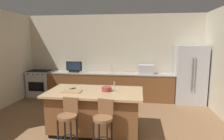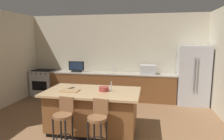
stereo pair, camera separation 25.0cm
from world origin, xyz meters
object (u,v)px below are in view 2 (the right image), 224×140
at_px(kitchen_island, 93,111).
at_px(refrigerator, 193,75).
at_px(range_oven, 44,82).
at_px(bar_stool_right, 98,122).
at_px(microwave, 148,69).
at_px(cell_phone, 71,88).
at_px(cutting_board, 69,91).
at_px(tv_monitor, 76,67).
at_px(bar_stool_left, 64,119).
at_px(fruit_bowl, 104,89).

relative_size(kitchen_island, refrigerator, 1.11).
relative_size(refrigerator, range_oven, 1.98).
height_order(kitchen_island, bar_stool_right, bar_stool_right).
bearing_deg(kitchen_island, range_oven, 136.46).
bearing_deg(microwave, refrigerator, -2.17).
height_order(refrigerator, cell_phone, refrigerator).
xyz_separation_m(bar_stool_right, cutting_board, (-0.78, 0.62, 0.36)).
xyz_separation_m(tv_monitor, bar_stool_left, (0.95, -3.11, -0.50)).
bearing_deg(cell_phone, kitchen_island, 16.31).
relative_size(kitchen_island, bar_stool_right, 2.12).
xyz_separation_m(kitchen_island, bar_stool_right, (0.32, -0.74, 0.09)).
xyz_separation_m(refrigerator, range_oven, (-5.03, 0.05, -0.45)).
bearing_deg(bar_stool_left, refrigerator, 54.32).
bearing_deg(bar_stool_right, range_oven, 142.27).
relative_size(kitchen_island, microwave, 4.15).
height_order(tv_monitor, bar_stool_right, tv_monitor).
bearing_deg(kitchen_island, refrigerator, 43.65).
bearing_deg(cell_phone, range_oven, 160.53).
bearing_deg(cutting_board, range_oven, 129.39).
bearing_deg(fruit_bowl, refrigerator, 46.42).
xyz_separation_m(kitchen_island, range_oven, (-2.54, 2.42, -0.01)).
bearing_deg(range_oven, fruit_bowl, -40.66).
xyz_separation_m(range_oven, bar_stool_left, (2.23, -3.16, 0.11)).
distance_m(refrigerator, tv_monitor, 3.76).
relative_size(bar_stool_left, fruit_bowl, 4.50).
height_order(bar_stool_right, cell_phone, bar_stool_right).
distance_m(refrigerator, bar_stool_right, 3.80).
relative_size(bar_stool_left, bar_stool_right, 1.00).
distance_m(tv_monitor, bar_stool_right, 3.52).
bearing_deg(tv_monitor, cutting_board, -71.98).
xyz_separation_m(microwave, cell_phone, (-1.66, -2.30, -0.12)).
bearing_deg(refrigerator, range_oven, 179.43).
height_order(microwave, fruit_bowl, microwave).
bearing_deg(cutting_board, cell_phone, 105.02).
xyz_separation_m(microwave, bar_stool_left, (-1.45, -3.16, -0.47)).
xyz_separation_m(range_oven, tv_monitor, (1.28, -0.05, 0.60)).
distance_m(microwave, bar_stool_right, 3.29).
bearing_deg(refrigerator, microwave, 177.83).
relative_size(bar_stool_right, fruit_bowl, 4.50).
xyz_separation_m(refrigerator, cutting_board, (-2.94, -2.49, 0.02)).
relative_size(tv_monitor, bar_stool_right, 0.57).
relative_size(microwave, bar_stool_left, 0.51).
distance_m(kitchen_island, bar_stool_left, 0.81).
bearing_deg(bar_stool_left, range_oven, 131.50).
height_order(range_oven, bar_stool_right, bar_stool_right).
bearing_deg(cell_phone, cutting_board, -45.77).
xyz_separation_m(microwave, cutting_board, (-1.60, -2.54, -0.12)).
relative_size(microwave, bar_stool_right, 0.51).
distance_m(bar_stool_left, cell_phone, 0.95).
bearing_deg(range_oven, microwave, 0.02).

